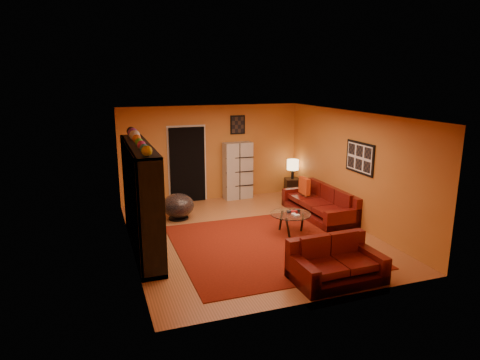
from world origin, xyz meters
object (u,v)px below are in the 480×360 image
object	(u,v)px
bowl_chair	(178,206)
tv	(143,199)
sofa	(322,204)
entertainment_unit	(141,198)
side_table	(292,187)
loveseat	(334,263)
table_lamp	(293,165)
storage_cabinet	(238,171)
coffee_table	(291,216)

from	to	relation	value
bowl_chair	tv	bearing A→B (deg)	-123.48
sofa	bowl_chair	size ratio (longest dim) A/B	2.97
tv	bowl_chair	xyz separation A→B (m)	(0.97, 1.47, -0.66)
entertainment_unit	side_table	bearing A→B (deg)	29.18
loveseat	bowl_chair	world-z (taller)	loveseat
side_table	table_lamp	world-z (taller)	table_lamp
entertainment_unit	storage_cabinet	bearing A→B (deg)	43.38
tv	storage_cabinet	bearing A→B (deg)	-47.17
coffee_table	bowl_chair	xyz separation A→B (m)	(-2.12, 1.78, -0.07)
tv	side_table	world-z (taller)	tv
sofa	coffee_table	size ratio (longest dim) A/B	2.57
bowl_chair	table_lamp	xyz separation A→B (m)	(3.51, 0.96, 0.56)
entertainment_unit	coffee_table	bearing A→B (deg)	-3.94
entertainment_unit	coffee_table	world-z (taller)	entertainment_unit
loveseat	table_lamp	bearing A→B (deg)	-19.84
entertainment_unit	table_lamp	bearing A→B (deg)	29.18
tv	bowl_chair	world-z (taller)	tv
bowl_chair	coffee_table	bearing A→B (deg)	-40.10
sofa	table_lamp	bearing A→B (deg)	85.61
bowl_chair	storage_cabinet	bearing A→B (deg)	32.43
storage_cabinet	bowl_chair	world-z (taller)	storage_cabinet
sofa	bowl_chair	bearing A→B (deg)	163.65
entertainment_unit	table_lamp	distance (m)	5.19
loveseat	coffee_table	xyz separation A→B (m)	(0.25, 2.20, 0.12)
coffee_table	bowl_chair	world-z (taller)	bowl_chair
side_table	table_lamp	xyz separation A→B (m)	(0.00, 0.00, 0.65)
entertainment_unit	bowl_chair	distance (m)	2.00
coffee_table	table_lamp	xyz separation A→B (m)	(1.39, 2.74, 0.49)
sofa	coffee_table	bearing A→B (deg)	-147.38
bowl_chair	side_table	bearing A→B (deg)	15.34
storage_cabinet	side_table	bearing A→B (deg)	-13.91
bowl_chair	entertainment_unit	bearing A→B (deg)	-123.08
entertainment_unit	sofa	size ratio (longest dim) A/B	1.32
entertainment_unit	storage_cabinet	xyz separation A→B (m)	(2.96, 2.80, -0.26)
storage_cabinet	table_lamp	distance (m)	1.59
entertainment_unit	sofa	bearing A→B (deg)	8.19
storage_cabinet	entertainment_unit	bearing A→B (deg)	-140.62
entertainment_unit	bowl_chair	bearing A→B (deg)	56.92
tv	side_table	distance (m)	5.15
loveseat	side_table	xyz separation A→B (m)	(1.64, 4.94, -0.03)
loveseat	storage_cabinet	world-z (taller)	storage_cabinet
storage_cabinet	side_table	size ratio (longest dim) A/B	3.17
bowl_chair	table_lamp	size ratio (longest dim) A/B	1.38
tv	bowl_chair	size ratio (longest dim) A/B	1.25
entertainment_unit	side_table	size ratio (longest dim) A/B	6.00
coffee_table	sofa	bearing A→B (deg)	33.65
bowl_chair	side_table	xyz separation A→B (m)	(3.51, 0.96, -0.08)
side_table	loveseat	bearing A→B (deg)	-108.35
storage_cabinet	table_lamp	size ratio (longest dim) A/B	2.86
loveseat	bowl_chair	xyz separation A→B (m)	(-1.87, 3.98, 0.05)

